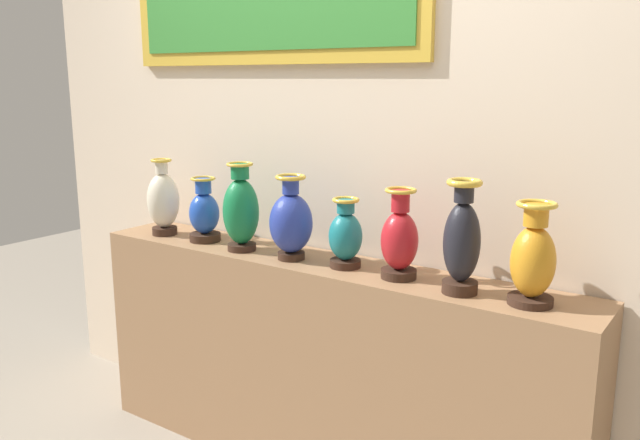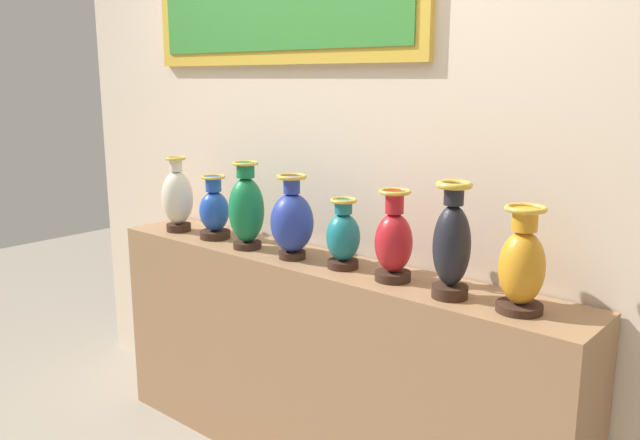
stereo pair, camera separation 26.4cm
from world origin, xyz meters
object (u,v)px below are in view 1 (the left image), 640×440
vase_sapphire (204,214)px  vase_amber (533,260)px  vase_teal (346,236)px  vase_crimson (399,240)px  vase_onyx (462,241)px  vase_ivory (163,201)px  vase_cobalt (291,222)px  vase_emerald (241,211)px

vase_sapphire → vase_amber: (1.50, -0.01, 0.03)m
vase_teal → vase_crimson: 0.24m
vase_sapphire → vase_crimson: 1.00m
vase_sapphire → vase_teal: vase_sapphire is taller
vase_sapphire → vase_teal: bearing=0.6°
vase_sapphire → vase_onyx: 1.26m
vase_ivory → vase_amber: 1.75m
vase_amber → vase_onyx: bearing=-174.5°
vase_amber → vase_sapphire: bearing=179.7°
vase_crimson → vase_amber: (0.50, -0.01, 0.01)m
vase_ivory → vase_cobalt: vase_ivory is taller
vase_ivory → vase_onyx: (1.51, -0.01, 0.02)m
vase_cobalt → vase_crimson: size_ratio=1.03×
vase_amber → vase_ivory: bearing=-179.7°
vase_sapphire → vase_cobalt: bearing=-2.3°
vase_onyx → vase_amber: size_ratio=1.16×
vase_cobalt → vase_ivory: bearing=179.9°
vase_sapphire → vase_teal: 0.76m
vase_teal → vase_crimson: vase_crimson is taller
vase_crimson → vase_amber: 0.50m
vase_ivory → vase_teal: size_ratio=1.31×
vase_crimson → vase_sapphire: bearing=-179.9°
vase_ivory → vase_sapphire: (0.25, 0.02, -0.04)m
vase_teal → vase_ivory: bearing=-178.5°
vase_teal → vase_onyx: 0.50m
vase_onyx → vase_amber: 0.24m
vase_cobalt → vase_amber: vase_cobalt is taller
vase_onyx → vase_teal: bearing=175.4°
vase_ivory → vase_cobalt: 0.76m
vase_teal → vase_onyx: (0.50, -0.04, 0.06)m
vase_onyx → vase_amber: bearing=5.5°
vase_emerald → vase_onyx: 1.01m
vase_emerald → vase_amber: size_ratio=1.11×
vase_sapphire → vase_onyx: size_ratio=0.74×
vase_ivory → vase_cobalt: size_ratio=1.04×
vase_sapphire → vase_crimson: size_ratio=0.87×
vase_ivory → vase_onyx: bearing=-0.5°
vase_emerald → vase_crimson: vase_emerald is taller
vase_crimson → vase_ivory: bearing=-179.1°
vase_ivory → vase_onyx: size_ratio=0.91×
vase_teal → vase_onyx: vase_onyx is taller
vase_teal → vase_cobalt: bearing=-173.4°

